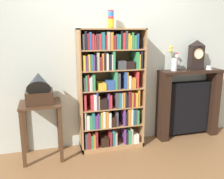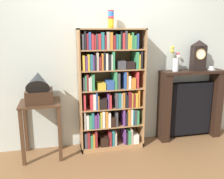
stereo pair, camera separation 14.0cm
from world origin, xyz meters
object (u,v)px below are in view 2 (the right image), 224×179
at_px(cup_stack, 111,19).
at_px(fireplace_mantel, 189,105).
at_px(side_table_left, 41,117).
at_px(bookshelf, 110,92).
at_px(gramophone, 39,88).
at_px(flower_vase, 175,61).
at_px(mantel_clock, 198,55).
at_px(teacup_with_saucer, 211,68).

height_order(cup_stack, fireplace_mantel, cup_stack).
bearing_deg(side_table_left, bookshelf, 3.52).
xyz_separation_m(gramophone, flower_vase, (1.93, 0.16, 0.26)).
bearing_deg(flower_vase, side_table_left, -176.97).
bearing_deg(fireplace_mantel, flower_vase, -177.46).
height_order(bookshelf, fireplace_mantel, bookshelf).
relative_size(side_table_left, fireplace_mantel, 0.71).
relative_size(bookshelf, cup_stack, 7.28).
relative_size(side_table_left, gramophone, 1.52).
bearing_deg(mantel_clock, bookshelf, -178.58).
bearing_deg(teacup_with_saucer, bookshelf, -178.71).
distance_m(mantel_clock, flower_vase, 0.37).
bearing_deg(fireplace_mantel, cup_stack, -179.18).
distance_m(side_table_left, flower_vase, 2.05).
height_order(gramophone, teacup_with_saucer, gramophone).
relative_size(gramophone, flower_vase, 1.34).
distance_m(bookshelf, gramophone, 0.96).
relative_size(bookshelf, fireplace_mantel, 1.57).
relative_size(side_table_left, flower_vase, 2.03).
bearing_deg(teacup_with_saucer, gramophone, -176.67).
bearing_deg(bookshelf, fireplace_mantel, 2.56).
distance_m(bookshelf, teacup_with_saucer, 1.61).
distance_m(side_table_left, teacup_with_saucer, 2.60).
xyz_separation_m(fireplace_mantel, flower_vase, (-0.29, -0.01, 0.69)).
height_order(fireplace_mantel, mantel_clock, mantel_clock).
bearing_deg(cup_stack, bookshelf, -110.18).
bearing_deg(gramophone, side_table_left, 90.00).
distance_m(bookshelf, side_table_left, 0.99).
xyz_separation_m(mantel_clock, teacup_with_saucer, (0.24, 0.00, -0.20)).
bearing_deg(mantel_clock, flower_vase, 178.29).
distance_m(cup_stack, mantel_clock, 1.43).
bearing_deg(gramophone, teacup_with_saucer, 3.33).
xyz_separation_m(cup_stack, gramophone, (-0.96, -0.15, -0.84)).
bearing_deg(bookshelf, cup_stack, 69.82).
xyz_separation_m(bookshelf, mantel_clock, (1.35, 0.03, 0.47)).
relative_size(cup_stack, teacup_with_saucer, 1.82).
xyz_separation_m(bookshelf, teacup_with_saucer, (1.59, 0.04, 0.27)).
bearing_deg(flower_vase, bookshelf, -177.44).
xyz_separation_m(cup_stack, flower_vase, (0.97, 0.01, -0.58)).
bearing_deg(gramophone, flower_vase, 4.62).
distance_m(gramophone, teacup_with_saucer, 2.54).
relative_size(bookshelf, side_table_left, 2.23).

